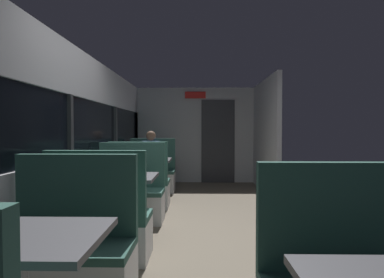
{
  "coord_description": "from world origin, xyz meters",
  "views": [
    {
      "loc": [
        0.06,
        -3.79,
        1.3
      ],
      "look_at": [
        -0.07,
        3.65,
        1.07
      ],
      "focal_mm": 30.68,
      "sensor_mm": 36.0,
      "label": 1
    }
  ],
  "objects_px": {
    "bench_mid_window_facing_end": "(101,227)",
    "bench_mid_window_facing_entry": "(130,198)",
    "dining_table_near_window": "(17,253)",
    "dining_table_far_window": "(147,164)",
    "seated_passenger": "(151,166)",
    "bench_far_window_facing_end": "(140,188)",
    "bench_far_window_facing_entry": "(152,176)",
    "bench_near_window_facing_entry": "(70,259)",
    "dining_table_mid_window": "(118,184)"
  },
  "relations": [
    {
      "from": "bench_far_window_facing_end",
      "to": "seated_passenger",
      "type": "distance_m",
      "value": 1.34
    },
    {
      "from": "dining_table_far_window",
      "to": "bench_mid_window_facing_entry",
      "type": "bearing_deg",
      "value": -90.0
    },
    {
      "from": "bench_mid_window_facing_end",
      "to": "bench_far_window_facing_entry",
      "type": "distance_m",
      "value": 3.59
    },
    {
      "from": "bench_near_window_facing_entry",
      "to": "dining_table_far_window",
      "type": "bearing_deg",
      "value": 90.0
    },
    {
      "from": "dining_table_mid_window",
      "to": "bench_mid_window_facing_end",
      "type": "xyz_separation_m",
      "value": [
        0.0,
        -0.7,
        -0.31
      ]
    },
    {
      "from": "dining_table_near_window",
      "to": "dining_table_mid_window",
      "type": "distance_m",
      "value": 2.19
    },
    {
      "from": "bench_near_window_facing_entry",
      "to": "bench_far_window_facing_entry",
      "type": "bearing_deg",
      "value": 90.0
    },
    {
      "from": "dining_table_mid_window",
      "to": "dining_table_far_window",
      "type": "bearing_deg",
      "value": 90.0
    },
    {
      "from": "bench_mid_window_facing_end",
      "to": "bench_mid_window_facing_entry",
      "type": "distance_m",
      "value": 1.4
    },
    {
      "from": "bench_mid_window_facing_end",
      "to": "bench_far_window_facing_entry",
      "type": "bearing_deg",
      "value": 90.0
    },
    {
      "from": "bench_far_window_facing_end",
      "to": "dining_table_far_window",
      "type": "bearing_deg",
      "value": 90.0
    },
    {
      "from": "bench_far_window_facing_end",
      "to": "bench_far_window_facing_entry",
      "type": "bearing_deg",
      "value": 90.0
    },
    {
      "from": "bench_far_window_facing_entry",
      "to": "bench_mid_window_facing_end",
      "type": "bearing_deg",
      "value": -90.0
    },
    {
      "from": "seated_passenger",
      "to": "bench_far_window_facing_end",
      "type": "bearing_deg",
      "value": -90.0
    },
    {
      "from": "bench_near_window_facing_entry",
      "to": "seated_passenger",
      "type": "relative_size",
      "value": 0.87
    },
    {
      "from": "dining_table_near_window",
      "to": "dining_table_far_window",
      "type": "height_order",
      "value": "same"
    },
    {
      "from": "bench_mid_window_facing_end",
      "to": "dining_table_far_window",
      "type": "relative_size",
      "value": 1.22
    },
    {
      "from": "seated_passenger",
      "to": "bench_far_window_facing_entry",
      "type": "bearing_deg",
      "value": 90.0
    },
    {
      "from": "bench_mid_window_facing_end",
      "to": "bench_mid_window_facing_entry",
      "type": "bearing_deg",
      "value": 90.0
    },
    {
      "from": "dining_table_far_window",
      "to": "bench_far_window_facing_end",
      "type": "height_order",
      "value": "bench_far_window_facing_end"
    },
    {
      "from": "dining_table_mid_window",
      "to": "bench_far_window_facing_entry",
      "type": "bearing_deg",
      "value": 90.0
    },
    {
      "from": "bench_near_window_facing_entry",
      "to": "dining_table_far_window",
      "type": "height_order",
      "value": "bench_near_window_facing_entry"
    },
    {
      "from": "dining_table_near_window",
      "to": "dining_table_mid_window",
      "type": "xyz_separation_m",
      "value": [
        0.0,
        2.19,
        0.0
      ]
    },
    {
      "from": "bench_far_window_facing_end",
      "to": "seated_passenger",
      "type": "bearing_deg",
      "value": 90.0
    },
    {
      "from": "dining_table_near_window",
      "to": "bench_near_window_facing_entry",
      "type": "xyz_separation_m",
      "value": [
        0.0,
        0.7,
        -0.31
      ]
    },
    {
      "from": "bench_far_window_facing_end",
      "to": "dining_table_near_window",
      "type": "bearing_deg",
      "value": -90.0
    },
    {
      "from": "bench_near_window_facing_entry",
      "to": "bench_far_window_facing_end",
      "type": "relative_size",
      "value": 1.0
    },
    {
      "from": "dining_table_near_window",
      "to": "dining_table_mid_window",
      "type": "relative_size",
      "value": 1.0
    },
    {
      "from": "dining_table_mid_window",
      "to": "bench_mid_window_facing_entry",
      "type": "height_order",
      "value": "bench_mid_window_facing_entry"
    },
    {
      "from": "bench_far_window_facing_end",
      "to": "bench_far_window_facing_entry",
      "type": "distance_m",
      "value": 1.4
    },
    {
      "from": "bench_far_window_facing_entry",
      "to": "seated_passenger",
      "type": "distance_m",
      "value": 0.22
    },
    {
      "from": "bench_near_window_facing_entry",
      "to": "dining_table_mid_window",
      "type": "height_order",
      "value": "bench_near_window_facing_entry"
    },
    {
      "from": "dining_table_mid_window",
      "to": "bench_near_window_facing_entry",
      "type": "bearing_deg",
      "value": -90.0
    },
    {
      "from": "dining_table_mid_window",
      "to": "seated_passenger",
      "type": "relative_size",
      "value": 0.71
    },
    {
      "from": "bench_mid_window_facing_entry",
      "to": "seated_passenger",
      "type": "xyz_separation_m",
      "value": [
        0.0,
        2.11,
        0.21
      ]
    },
    {
      "from": "bench_mid_window_facing_entry",
      "to": "dining_table_far_window",
      "type": "bearing_deg",
      "value": 90.0
    },
    {
      "from": "bench_near_window_facing_entry",
      "to": "seated_passenger",
      "type": "xyz_separation_m",
      "value": [
        0.0,
        4.3,
        0.21
      ]
    },
    {
      "from": "bench_near_window_facing_entry",
      "to": "bench_far_window_facing_end",
      "type": "distance_m",
      "value": 2.97
    },
    {
      "from": "dining_table_mid_window",
      "to": "bench_mid_window_facing_end",
      "type": "bearing_deg",
      "value": -90.0
    },
    {
      "from": "dining_table_mid_window",
      "to": "bench_mid_window_facing_entry",
      "type": "xyz_separation_m",
      "value": [
        0.0,
        0.7,
        -0.31
      ]
    },
    {
      "from": "bench_near_window_facing_entry",
      "to": "bench_far_window_facing_entry",
      "type": "xyz_separation_m",
      "value": [
        0.0,
        4.37,
        0.0
      ]
    },
    {
      "from": "dining_table_mid_window",
      "to": "bench_far_window_facing_entry",
      "type": "relative_size",
      "value": 0.82
    },
    {
      "from": "dining_table_near_window",
      "to": "bench_far_window_facing_end",
      "type": "xyz_separation_m",
      "value": [
        0.0,
        3.67,
        -0.31
      ]
    },
    {
      "from": "dining_table_mid_window",
      "to": "bench_far_window_facing_entry",
      "type": "xyz_separation_m",
      "value": [
        0.0,
        2.89,
        -0.31
      ]
    },
    {
      "from": "bench_near_window_facing_entry",
      "to": "dining_table_far_window",
      "type": "xyz_separation_m",
      "value": [
        0.0,
        3.67,
        0.31
      ]
    },
    {
      "from": "bench_mid_window_facing_end",
      "to": "dining_table_far_window",
      "type": "xyz_separation_m",
      "value": [
        0.0,
        2.89,
        0.31
      ]
    },
    {
      "from": "bench_far_window_facing_entry",
      "to": "bench_mid_window_facing_entry",
      "type": "bearing_deg",
      "value": -90.0
    },
    {
      "from": "bench_mid_window_facing_entry",
      "to": "dining_table_far_window",
      "type": "xyz_separation_m",
      "value": [
        0.0,
        1.49,
        0.31
      ]
    },
    {
      "from": "dining_table_far_window",
      "to": "seated_passenger",
      "type": "distance_m",
      "value": 0.64
    },
    {
      "from": "bench_near_window_facing_entry",
      "to": "bench_mid_window_facing_entry",
      "type": "distance_m",
      "value": 2.19
    }
  ]
}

